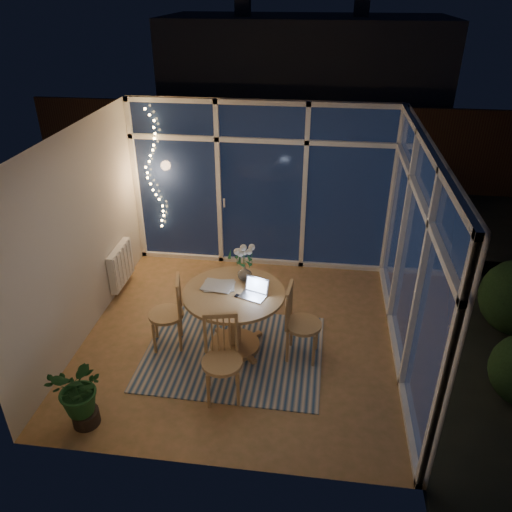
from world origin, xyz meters
name	(u,v)px	position (x,y,z in m)	size (l,w,h in m)	color
floor	(242,336)	(0.00, 0.00, 0.00)	(4.00, 4.00, 0.00)	olive
ceiling	(239,138)	(0.00, 0.00, 2.60)	(4.00, 4.00, 0.00)	silver
wall_back	(262,187)	(0.00, 2.00, 1.30)	(4.00, 0.04, 2.60)	beige
wall_front	(203,360)	(0.00, -2.00, 1.30)	(4.00, 0.04, 2.60)	beige
wall_left	(79,238)	(-2.00, 0.00, 1.30)	(0.04, 4.00, 2.60)	beige
wall_right	(416,259)	(2.00, 0.00, 1.30)	(0.04, 4.00, 2.60)	beige
window_wall_back	(261,188)	(0.00, 1.96, 1.30)	(4.00, 0.10, 2.60)	white
window_wall_right	(412,258)	(1.96, 0.00, 1.30)	(0.10, 4.00, 2.60)	white
radiator	(121,265)	(-1.94, 0.90, 0.40)	(0.10, 0.70, 0.58)	white
fairy_lights	(153,170)	(-1.65, 1.88, 1.52)	(0.24, 0.10, 1.85)	#F4BC61
garden_patio	(301,197)	(0.50, 5.00, -0.06)	(12.00, 6.00, 0.10)	black
garden_fence	(281,146)	(0.00, 5.50, 0.90)	(11.00, 0.08, 1.80)	#3B1F15
neighbour_roof	(304,63)	(0.30, 8.50, 2.20)	(7.00, 3.00, 2.20)	#31333B
garden_shrubs	(228,201)	(-0.80, 3.40, 0.45)	(0.90, 0.90, 0.90)	black
rug	(234,352)	(-0.06, -0.34, 0.01)	(2.17, 1.74, 0.01)	beige
dining_table	(234,321)	(-0.06, -0.24, 0.41)	(1.22, 1.22, 0.83)	#AE854E
chair_left	(166,313)	(-0.90, -0.29, 0.49)	(0.45, 0.45, 0.98)	#AE854E
chair_right	(303,323)	(0.78, -0.29, 0.50)	(0.46, 0.46, 1.00)	#AE854E
chair_front	(222,361)	(-0.05, -1.08, 0.50)	(0.46, 0.46, 1.00)	#AE854E
laptop	(253,289)	(0.18, -0.31, 0.94)	(0.30, 0.26, 0.22)	silver
flower_vase	(245,272)	(0.03, 0.05, 0.93)	(0.20, 0.20, 0.21)	silver
bowl	(262,285)	(0.26, -0.06, 0.85)	(0.15, 0.15, 0.04)	white
newspapers	(217,286)	(-0.28, -0.16, 0.84)	(0.36, 0.28, 0.02)	beige
phone	(240,296)	(0.03, -0.33, 0.84)	(0.12, 0.06, 0.01)	black
potted_plant	(81,396)	(-1.38, -1.65, 0.38)	(0.54, 0.47, 0.76)	#1C4E23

